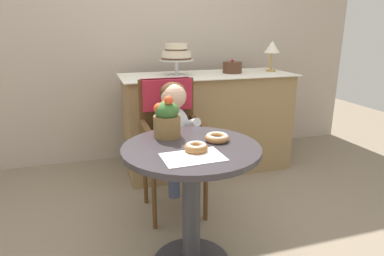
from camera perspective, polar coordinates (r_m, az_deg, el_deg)
back_wall at (r=3.44m, az=-9.58°, el=17.26°), size 4.80×0.10×2.70m
cafe_table at (r=1.81m, az=-0.12°, el=-9.40°), size 0.72×0.72×0.72m
wicker_chair at (r=2.40m, az=-3.79°, el=0.61°), size 0.42×0.45×0.95m
seated_child at (r=2.25m, az=-2.89°, el=0.48°), size 0.27×0.32×0.73m
paper_napkin at (r=1.58m, az=0.16°, el=-4.95°), size 0.30×0.20×0.00m
donut_front at (r=1.81m, az=4.27°, el=-1.58°), size 0.13×0.13×0.04m
donut_mid at (r=1.65m, az=0.66°, el=-3.26°), size 0.12×0.12×0.04m
flower_vase at (r=1.85m, az=-4.33°, el=1.68°), size 0.15×0.15×0.24m
display_counter at (r=3.15m, az=2.55°, el=1.05°), size 1.56×0.62×0.90m
tiered_cake_stand at (r=2.96m, az=-2.67°, el=12.38°), size 0.30×0.30×0.27m
round_layer_cake at (r=3.16m, az=6.84°, el=10.18°), size 0.18×0.18×0.13m
table_lamp at (r=3.32m, az=13.42°, el=13.03°), size 0.15×0.15×0.28m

